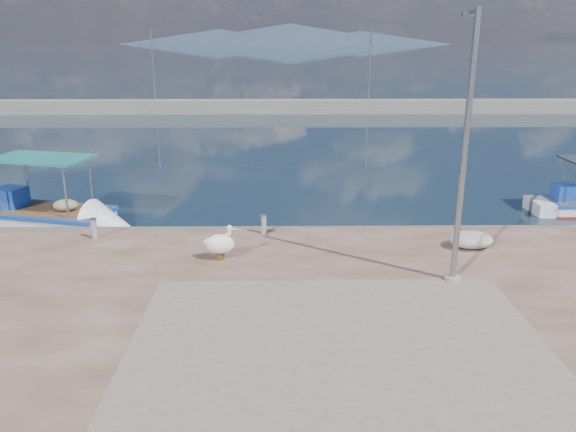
# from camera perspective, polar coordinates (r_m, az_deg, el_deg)

# --- Properties ---
(ground) EXTENTS (1400.00, 1400.00, 0.00)m
(ground) POSITION_cam_1_polar(r_m,az_deg,el_deg) (15.08, 0.18, -9.13)
(ground) COLOR #162635
(ground) RESTS_ON ground
(quay_patch) EXTENTS (9.00, 7.00, 0.01)m
(quay_patch) POSITION_cam_1_polar(r_m,az_deg,el_deg) (12.27, 5.20, -13.29)
(quay_patch) COLOR gray
(quay_patch) RESTS_ON quay
(breakwater) EXTENTS (120.00, 2.20, 7.50)m
(breakwater) POSITION_cam_1_polar(r_m,az_deg,el_deg) (53.82, -0.48, 11.06)
(breakwater) COLOR gray
(breakwater) RESTS_ON ground
(mountains) EXTENTS (370.00, 280.00, 22.00)m
(mountains) POSITION_cam_1_polar(r_m,az_deg,el_deg) (663.48, -0.31, 17.91)
(mountains) COLOR #28384C
(mountains) RESTS_ON ground
(boat_left) EXTENTS (6.70, 3.61, 3.07)m
(boat_left) POSITION_cam_1_polar(r_m,az_deg,el_deg) (23.12, -23.18, -0.28)
(boat_left) COLOR white
(boat_left) RESTS_ON ground
(pelican) EXTENTS (1.14, 0.63, 1.09)m
(pelican) POSITION_cam_1_polar(r_m,az_deg,el_deg) (16.66, -6.86, -2.78)
(pelican) COLOR tan
(pelican) RESTS_ON quay
(lamp_post) EXTENTS (0.44, 0.96, 7.00)m
(lamp_post) POSITION_cam_1_polar(r_m,az_deg,el_deg) (15.08, 17.40, 5.39)
(lamp_post) COLOR gray
(lamp_post) RESTS_ON quay
(bollard_near) EXTENTS (0.22, 0.22, 0.68)m
(bollard_near) POSITION_cam_1_polar(r_m,az_deg,el_deg) (18.82, -2.47, -0.71)
(bollard_near) COLOR gray
(bollard_near) RESTS_ON quay
(bollard_far) EXTENTS (0.23, 0.23, 0.69)m
(bollard_far) POSITION_cam_1_polar(r_m,az_deg,el_deg) (19.40, -19.12, -1.12)
(bollard_far) COLOR gray
(bollard_far) RESTS_ON quay
(potted_plant) EXTENTS (0.48, 0.42, 0.51)m
(potted_plant) POSITION_cam_1_polar(r_m,az_deg,el_deg) (16.78, -6.85, -3.57)
(potted_plant) COLOR #33722D
(potted_plant) RESTS_ON quay
(net_pile_d) EXTENTS (1.37, 1.03, 0.51)m
(net_pile_d) POSITION_cam_1_polar(r_m,az_deg,el_deg) (18.50, 18.10, -2.30)
(net_pile_d) COLOR #B7B0A9
(net_pile_d) RESTS_ON quay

